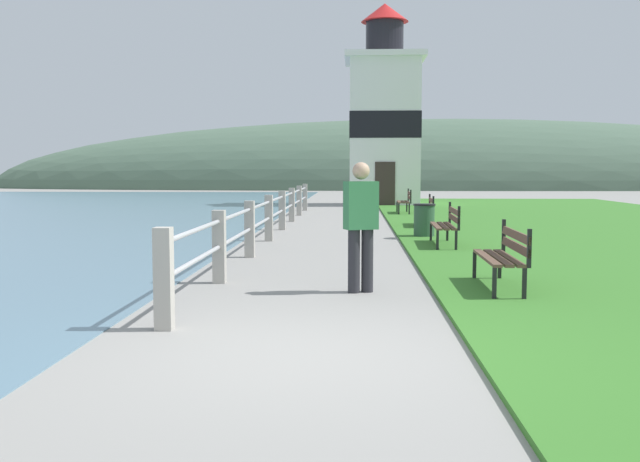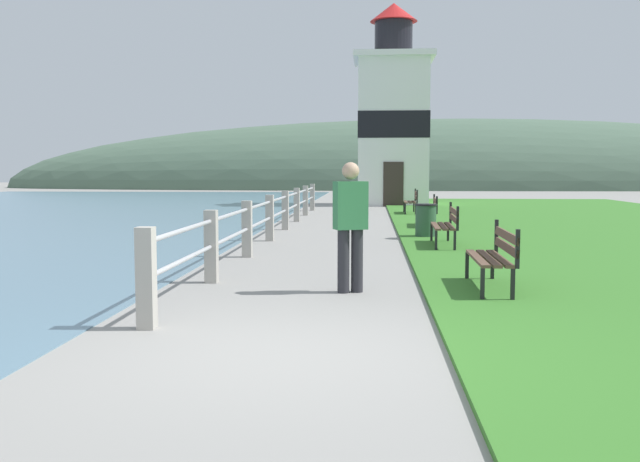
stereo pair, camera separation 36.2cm
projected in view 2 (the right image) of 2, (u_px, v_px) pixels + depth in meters
ground_plane at (274, 356)px, 6.42m from camera, size 160.00×160.00×0.00m
grass_verge at (621, 231)px, 19.05m from camera, size 12.00×39.76×0.06m
seawall_railing at (278, 211)px, 18.16m from camera, size 0.18×21.71×1.08m
park_bench_near at (495, 253)px, 9.67m from camera, size 0.51×1.76×0.94m
park_bench_midway at (447, 223)px, 15.14m from camera, size 0.54×1.92×0.94m
park_bench_far at (430, 209)px, 20.31m from camera, size 0.55×1.73×0.94m
park_bench_by_lighthouse at (412, 200)px, 26.18m from camera, size 0.50×1.64×0.94m
lighthouse at (393, 120)px, 33.17m from camera, size 3.65×3.65×9.29m
person_strolling at (350, 222)px, 9.65m from camera, size 0.49×0.37×1.77m
trash_bin at (426, 221)px, 17.21m from camera, size 0.54×0.54×0.84m
distant_hillside at (452, 188)px, 62.01m from camera, size 80.00×16.00×12.00m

